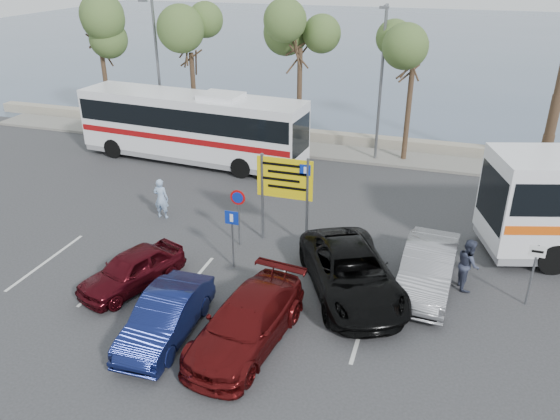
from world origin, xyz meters
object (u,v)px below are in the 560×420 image
(pedestrian_near, at_px, (161,198))
(pedestrian_far, at_px, (468,264))
(coach_bus_left, at_px, (192,129))
(street_lamp_left, at_px, (157,63))
(car_red, at_px, (132,270))
(suv_black, at_px, (351,273))
(street_lamp_right, at_px, (381,77))
(car_maroon, at_px, (247,322))
(car_silver_b, at_px, (428,268))
(direction_sign, at_px, (285,185))
(car_blue, at_px, (166,317))

(pedestrian_near, height_order, pedestrian_far, pedestrian_far)
(coach_bus_left, bearing_deg, street_lamp_left, 139.22)
(car_red, distance_m, suv_black, 7.44)
(street_lamp_right, xyz_separation_m, suv_black, (1.20, -13.10, -3.81))
(car_maroon, relative_size, pedestrian_far, 2.74)
(suv_black, distance_m, pedestrian_near, 9.46)
(street_lamp_right, relative_size, coach_bus_left, 0.63)
(pedestrian_near, bearing_deg, car_silver_b, 165.81)
(direction_sign, distance_m, coach_bus_left, 10.49)
(car_blue, distance_m, car_red, 3.15)
(car_red, bearing_deg, car_blue, -19.66)
(street_lamp_right, bearing_deg, pedestrian_far, -67.10)
(pedestrian_near, bearing_deg, coach_bus_left, -78.43)
(car_red, height_order, pedestrian_near, pedestrian_near)
(coach_bus_left, distance_m, suv_black, 14.74)
(car_red, height_order, car_silver_b, car_silver_b)
(street_lamp_right, height_order, car_maroon, street_lamp_right)
(car_maroon, height_order, pedestrian_far, pedestrian_far)
(pedestrian_near, relative_size, pedestrian_far, 0.98)
(coach_bus_left, relative_size, suv_black, 2.24)
(car_blue, bearing_deg, street_lamp_left, 117.10)
(street_lamp_right, relative_size, pedestrian_near, 4.48)
(direction_sign, height_order, car_maroon, direction_sign)
(pedestrian_far, bearing_deg, car_red, 94.18)
(street_lamp_right, distance_m, suv_black, 13.69)
(direction_sign, relative_size, car_red, 0.93)
(coach_bus_left, bearing_deg, direction_sign, -44.22)
(street_lamp_left, relative_size, suv_black, 1.41)
(street_lamp_right, bearing_deg, coach_bus_left, -162.37)
(car_blue, xyz_separation_m, car_maroon, (2.40, 0.41, 0.04))
(car_maroon, xyz_separation_m, pedestrian_near, (-6.48, 6.75, 0.17))
(street_lamp_left, xyz_separation_m, car_maroon, (11.80, -16.61, -3.87))
(street_lamp_left, distance_m, pedestrian_far, 21.61)
(coach_bus_left, relative_size, car_red, 3.29)
(street_lamp_left, xyz_separation_m, coach_bus_left, (3.50, -3.02, -2.79))
(street_lamp_right, height_order, direction_sign, street_lamp_right)
(car_silver_b, xyz_separation_m, pedestrian_far, (1.28, 0.46, 0.13))
(suv_black, bearing_deg, pedestrian_near, 133.03)
(suv_black, xyz_separation_m, car_silver_b, (2.40, 1.08, -0.01))
(car_silver_b, height_order, pedestrian_far, pedestrian_far)
(coach_bus_left, bearing_deg, car_maroon, -58.58)
(suv_black, bearing_deg, coach_bus_left, 109.81)
(direction_sign, distance_m, car_red, 6.39)
(suv_black, height_order, pedestrian_near, pedestrian_near)
(suv_black, bearing_deg, street_lamp_right, 68.33)
(pedestrian_far, bearing_deg, pedestrian_near, 69.02)
(street_lamp_right, distance_m, pedestrian_far, 13.08)
(car_silver_b, xyz_separation_m, pedestrian_near, (-11.28, 2.17, 0.11))
(street_lamp_left, distance_m, car_blue, 19.83)
(street_lamp_right, bearing_deg, suv_black, -84.77)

